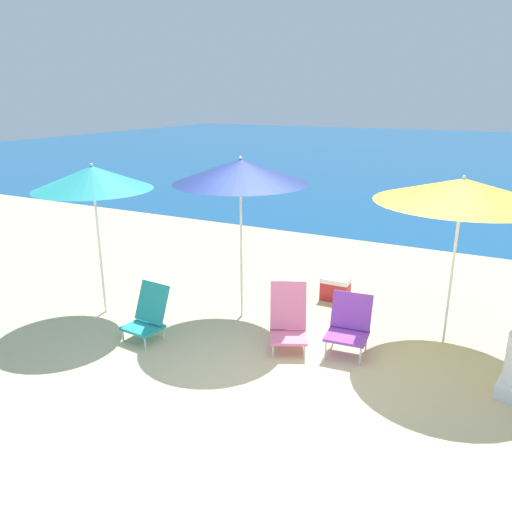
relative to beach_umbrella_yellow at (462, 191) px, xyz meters
The scene contains 9 objects.
ground_plane 3.28m from the beach_umbrella_yellow, 132.20° to the right, with size 60.00×60.00×0.00m, color #D1BA89.
sea_water 24.40m from the beach_umbrella_yellow, 94.09° to the left, with size 60.00×40.00×0.01m.
beach_umbrella_yellow is the anchor object (origin of this frame).
beach_umbrella_navy 2.81m from the beach_umbrella_yellow, behind, with size 1.86×1.86×2.33m.
beach_umbrella_teal 4.84m from the beach_umbrella_yellow, 164.69° to the right, with size 1.65×1.65×2.22m.
beach_chair_pink 2.63m from the beach_umbrella_yellow, 150.08° to the right, with size 0.66×0.71×0.83m.
beach_chair_teal 4.25m from the beach_umbrella_yellow, 155.13° to the right, with size 0.52×0.56×0.73m.
beach_chair_purple 2.11m from the beach_umbrella_yellow, 142.06° to the right, with size 0.55×0.57×0.75m.
cooler_box 2.63m from the beach_umbrella_yellow, 157.35° to the left, with size 0.44×0.28×0.37m.
Camera 1 is at (2.22, -4.48, 3.10)m, focal length 35.00 mm.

